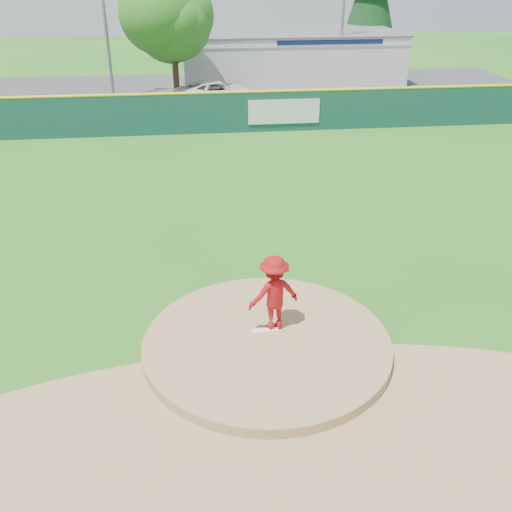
{
  "coord_description": "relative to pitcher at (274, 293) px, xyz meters",
  "views": [
    {
      "loc": [
        -1.49,
        -10.25,
        7.72
      ],
      "look_at": [
        0.0,
        2.0,
        1.3
      ],
      "focal_mm": 40.0,
      "sensor_mm": 36.0,
      "label": 1
    }
  ],
  "objects": [
    {
      "name": "ground",
      "position": [
        -0.21,
        -0.45,
        -1.15
      ],
      "size": [
        120.0,
        120.0,
        0.0
      ],
      "primitive_type": "plane",
      "color": "#286B19",
      "rests_on": "ground"
    },
    {
      "name": "pitchers_mound",
      "position": [
        -0.21,
        -0.45,
        -1.15
      ],
      "size": [
        5.5,
        5.5,
        0.5
      ],
      "primitive_type": "cylinder",
      "color": "#9E774C",
      "rests_on": "ground"
    },
    {
      "name": "pitching_rubber",
      "position": [
        -0.21,
        -0.15,
        -0.88
      ],
      "size": [
        0.6,
        0.15,
        0.04
      ],
      "primitive_type": "cube",
      "color": "white",
      "rests_on": "pitchers_mound"
    },
    {
      "name": "infield_dirt_arc",
      "position": [
        -0.21,
        -3.45,
        -1.15
      ],
      "size": [
        15.4,
        15.4,
        0.01
      ],
      "primitive_type": "cylinder",
      "color": "#9E774C",
      "rests_on": "ground"
    },
    {
      "name": "parking_lot",
      "position": [
        -0.21,
        26.55,
        -1.14
      ],
      "size": [
        44.0,
        16.0,
        0.02
      ],
      "primitive_type": "cube",
      "color": "#38383A",
      "rests_on": "ground"
    },
    {
      "name": "pitcher",
      "position": [
        0.0,
        0.0,
        0.0
      ],
      "size": [
        1.29,
        0.93,
        1.81
      ],
      "primitive_type": "imported",
      "rotation": [
        0.0,
        0.0,
        3.38
      ],
      "color": "#A00D13",
      "rests_on": "pitchers_mound"
    },
    {
      "name": "van",
      "position": [
        0.14,
        24.09,
        -0.45
      ],
      "size": [
        5.38,
        3.59,
        1.37
      ],
      "primitive_type": "imported",
      "rotation": [
        0.0,
        0.0,
        1.86
      ],
      "color": "white",
      "rests_on": "parking_lot"
    },
    {
      "name": "pool_building_grp",
      "position": [
        5.79,
        31.55,
        0.51
      ],
      "size": [
        15.2,
        8.2,
        3.31
      ],
      "color": "silver",
      "rests_on": "ground"
    },
    {
      "name": "fence_banners",
      "position": [
        -4.98,
        17.47,
        -0.15
      ],
      "size": [
        19.82,
        0.04,
        1.2
      ],
      "color": "maroon",
      "rests_on": "ground"
    },
    {
      "name": "outfield_fence",
      "position": [
        -0.21,
        17.55,
        -0.06
      ],
      "size": [
        40.0,
        0.14,
        2.07
      ],
      "color": "#133E37",
      "rests_on": "ground"
    },
    {
      "name": "deciduous_tree",
      "position": [
        -2.21,
        24.55,
        3.4
      ],
      "size": [
        5.6,
        5.6,
        7.36
      ],
      "color": "#382314",
      "rests_on": "ground"
    }
  ]
}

